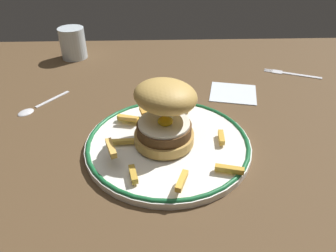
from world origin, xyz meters
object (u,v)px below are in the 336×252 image
(fork, at_px, (291,73))
(spoon, at_px, (32,108))
(burger, at_px, (165,111))
(napkin, at_px, (233,93))
(water_glass, at_px, (73,45))
(dinner_plate, at_px, (168,143))

(fork, distance_m, spoon, 0.64)
(burger, xyz_separation_m, spoon, (-0.28, 0.14, -0.07))
(burger, relative_size, napkin, 1.48)
(fork, bearing_deg, water_glass, 167.05)
(dinner_plate, height_order, burger, burger)
(dinner_plate, relative_size, burger, 1.90)
(burger, distance_m, water_glass, 0.50)
(fork, bearing_deg, napkin, -149.79)
(dinner_plate, relative_size, water_glass, 3.44)
(water_glass, height_order, napkin, water_glass)
(spoon, height_order, napkin, spoon)
(burger, height_order, fork, burger)
(napkin, bearing_deg, spoon, -172.74)
(spoon, bearing_deg, fork, 14.24)
(napkin, bearing_deg, dinner_plate, -128.96)
(water_glass, distance_m, napkin, 0.48)
(dinner_plate, bearing_deg, water_glass, 120.49)
(burger, bearing_deg, dinner_plate, -33.88)
(burger, bearing_deg, fork, 41.15)
(dinner_plate, xyz_separation_m, spoon, (-0.29, 0.14, -0.00))
(water_glass, xyz_separation_m, fork, (0.59, -0.14, -0.03))
(water_glass, height_order, spoon, water_glass)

